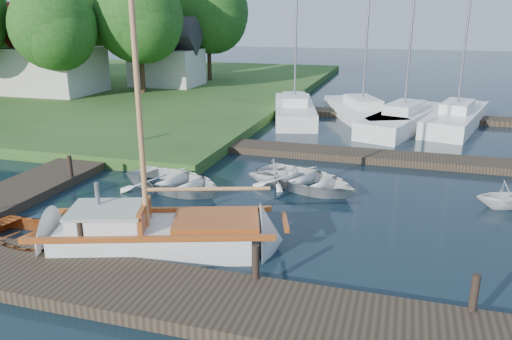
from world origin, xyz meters
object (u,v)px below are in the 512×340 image
(tender_c, at_px, (307,177))
(marina_boat_1, at_px, (362,112))
(tender_d, at_px, (507,193))
(house_a, at_px, (52,58))
(tree_7, at_px, (208,11))
(tree_4, at_px, (75,9))
(mooring_post_3, at_px, (474,293))
(tree_2, at_px, (54,25))
(mooring_post_1, at_px, (81,237))
(marina_boat_2, at_px, (404,118))
(marina_boat_3, at_px, (456,117))
(house_c, at_px, (167,59))
(mooring_post_4, at_px, (70,167))
(tender_b, at_px, (276,171))
(tree_3, at_px, (139,16))
(tender_a, at_px, (175,179))
(sailboat, at_px, (162,237))
(mooring_post_5, at_px, (140,136))
(mooring_post_2, at_px, (256,262))
(marina_boat_0, at_px, (294,109))
(dinghy, at_px, (34,233))

(tender_c, bearing_deg, marina_boat_1, 22.96)
(tender_c, distance_m, tender_d, 6.48)
(house_a, height_order, tree_7, tree_7)
(house_a, bearing_deg, tree_4, 108.28)
(mooring_post_3, xyz_separation_m, tree_2, (-24.00, 19.05, 4.55))
(mooring_post_1, height_order, marina_boat_2, marina_boat_2)
(marina_boat_3, distance_m, house_c, 22.50)
(house_a, bearing_deg, marina_boat_2, -6.31)
(mooring_post_4, bearing_deg, tender_b, 17.06)
(tender_b, distance_m, marina_boat_2, 11.90)
(tree_3, bearing_deg, tender_a, -58.14)
(sailboat, bearing_deg, mooring_post_5, 103.83)
(marina_boat_3, bearing_deg, mooring_post_4, 150.32)
(mooring_post_5, bearing_deg, mooring_post_4, -90.00)
(house_c, distance_m, tree_3, 5.10)
(tree_2, bearing_deg, tree_7, 63.43)
(mooring_post_2, height_order, tree_2, tree_2)
(tender_c, relative_size, tree_2, 0.51)
(mooring_post_4, bearing_deg, tree_7, 100.86)
(mooring_post_4, distance_m, mooring_post_5, 5.00)
(sailboat, distance_m, marina_boat_0, 18.02)
(mooring_post_3, relative_size, tender_a, 0.20)
(mooring_post_4, bearing_deg, marina_boat_1, 58.03)
(tender_d, relative_size, marina_boat_3, 0.18)
(mooring_post_1, bearing_deg, tender_a, 91.70)
(mooring_post_3, height_order, tender_d, mooring_post_3)
(tender_c, xyz_separation_m, tender_d, (6.48, -0.03, 0.09))
(tree_2, height_order, tree_4, tree_4)
(mooring_post_1, distance_m, mooring_post_4, 6.40)
(mooring_post_1, xyz_separation_m, mooring_post_3, (9.00, 0.00, 0.00))
(marina_boat_0, bearing_deg, mooring_post_2, 175.39)
(mooring_post_3, distance_m, marina_boat_2, 18.38)
(tender_a, height_order, marina_boat_3, marina_boat_3)
(mooring_post_4, bearing_deg, marina_boat_2, 49.49)
(sailboat, bearing_deg, mooring_post_4, 127.30)
(tree_3, xyz_separation_m, tree_7, (2.00, 8.00, 0.39))
(marina_boat_3, xyz_separation_m, tree_2, (-25.13, -0.50, 4.68))
(tree_3, bearing_deg, sailboat, -60.09)
(tender_d, bearing_deg, mooring_post_1, 105.52)
(marina_boat_1, bearing_deg, mooring_post_4, 123.38)
(tree_2, relative_size, tree_7, 0.83)
(marina_boat_2, xyz_separation_m, tree_3, (-18.37, 4.74, 5.23))
(tree_3, bearing_deg, mooring_post_1, -64.49)
(tree_4, height_order, tree_7, tree_4)
(marina_boat_1, relative_size, tree_4, 1.09)
(dinghy, distance_m, tree_7, 31.99)
(dinghy, distance_m, marina_boat_0, 19.03)
(tender_d, bearing_deg, mooring_post_5, 60.89)
(tree_2, height_order, tree_3, tree_3)
(house_a, relative_size, tree_4, 0.65)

